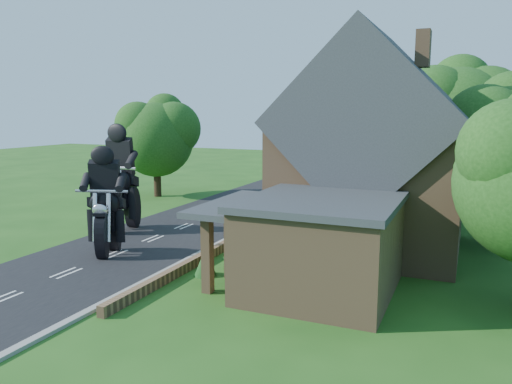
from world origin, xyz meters
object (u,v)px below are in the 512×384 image
at_px(garden_wall, 245,234).
at_px(annex, 318,243).
at_px(motorcycle_lead, 108,239).
at_px(motorcycle_follow, 123,215).
at_px(house, 373,157).

relative_size(garden_wall, annex, 3.12).
bearing_deg(garden_wall, motorcycle_lead, -130.25).
bearing_deg(motorcycle_follow, annex, 161.06).
distance_m(garden_wall, motorcycle_lead, 6.90).
bearing_deg(motorcycle_follow, house, -168.91).
xyz_separation_m(garden_wall, annex, (5.57, -5.80, 1.57)).
bearing_deg(house, annex, -95.24).
bearing_deg(house, motorcycle_follow, -170.45).
bearing_deg(annex, motorcycle_lead, 176.84).
xyz_separation_m(garden_wall, motorcycle_lead, (-4.44, -5.25, 0.55)).
xyz_separation_m(garden_wall, house, (6.19, 1.00, 4.14)).
bearing_deg(annex, motorcycle_follow, 159.52).
bearing_deg(motorcycle_lead, annex, 158.69).
relative_size(house, annex, 1.45).
relative_size(garden_wall, house, 2.15).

